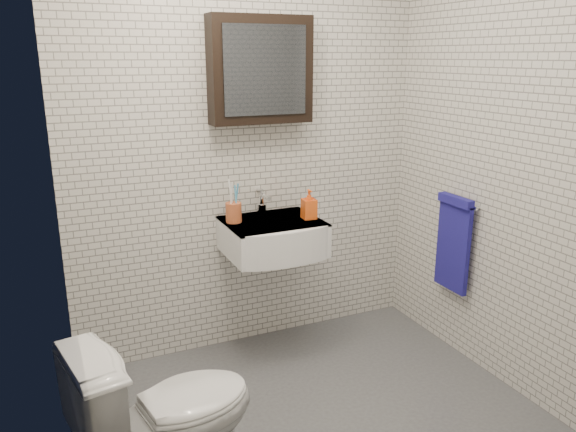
% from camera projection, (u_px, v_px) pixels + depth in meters
% --- Properties ---
extents(ground, '(2.20, 2.00, 0.01)m').
position_uv_depth(ground, '(324.00, 422.00, 2.82)').
color(ground, '#484A4F').
rests_on(ground, ground).
extents(room_shell, '(2.22, 2.02, 2.51)m').
position_uv_depth(room_shell, '(330.00, 131.00, 2.42)').
color(room_shell, silver).
rests_on(room_shell, ground).
extents(washbasin, '(0.55, 0.50, 0.20)m').
position_uv_depth(washbasin, '(275.00, 238.00, 3.27)').
color(washbasin, white).
rests_on(washbasin, room_shell).
extents(faucet, '(0.06, 0.20, 0.15)m').
position_uv_depth(faucet, '(262.00, 203.00, 3.40)').
color(faucet, silver).
rests_on(faucet, washbasin).
extents(mirror_cabinet, '(0.60, 0.15, 0.60)m').
position_uv_depth(mirror_cabinet, '(261.00, 70.00, 3.18)').
color(mirror_cabinet, black).
rests_on(mirror_cabinet, room_shell).
extents(towel_rail, '(0.09, 0.30, 0.58)m').
position_uv_depth(towel_rail, '(454.00, 240.00, 3.34)').
color(towel_rail, silver).
rests_on(towel_rail, room_shell).
extents(toothbrush_cup, '(0.09, 0.09, 0.25)m').
position_uv_depth(toothbrush_cup, '(234.00, 211.00, 3.24)').
color(toothbrush_cup, '#B8552E').
rests_on(toothbrush_cup, washbasin).
extents(soap_bottle, '(0.08, 0.09, 0.17)m').
position_uv_depth(soap_bottle, '(309.00, 204.00, 3.30)').
color(soap_bottle, '#F7531A').
rests_on(soap_bottle, washbasin).
extents(toilet, '(0.79, 0.55, 0.74)m').
position_uv_depth(toilet, '(167.00, 415.00, 2.28)').
color(toilet, white).
rests_on(toilet, ground).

